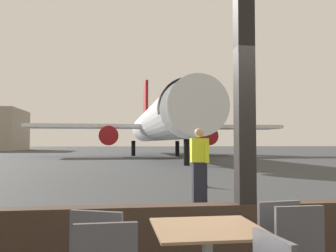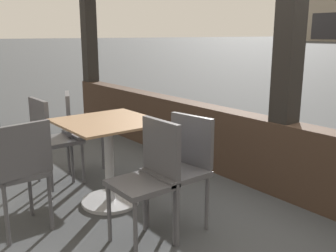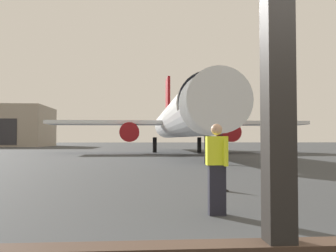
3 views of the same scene
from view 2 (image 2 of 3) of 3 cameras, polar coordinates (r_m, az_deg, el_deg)
window_frame at (r=3.62m, az=17.46°, el=9.91°), size 7.97×0.24×3.77m
dining_table at (r=3.43m, az=-8.77°, el=-4.38°), size 0.79×0.79×0.76m
cafe_chair_window_left at (r=3.97m, az=-17.11°, el=-1.15°), size 0.41×0.41×0.89m
cafe_chair_window_right at (r=2.77m, az=-2.64°, el=-6.73°), size 0.40×0.40×0.90m
cafe_chair_aisle_left at (r=2.95m, az=2.22°, el=-5.32°), size 0.44×0.44×0.89m
cafe_chair_aisle_right at (r=4.11m, az=-13.08°, el=-0.06°), size 0.50×0.50×0.90m
cafe_chair_side_extra at (r=3.05m, az=-21.14°, el=-5.67°), size 0.43×0.43×0.88m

